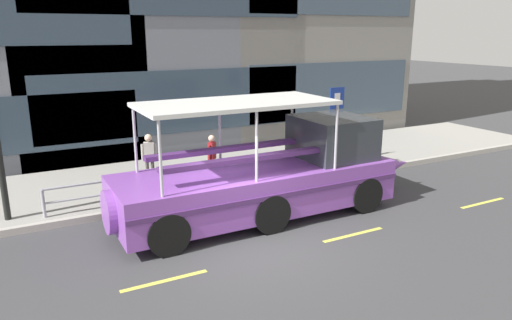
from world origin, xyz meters
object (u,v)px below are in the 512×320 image
object	(u,v)px
parking_sign	(336,113)
pedestrian_mid_right	(149,155)
pedestrian_near_bow	(301,136)
pedestrian_mid_left	(212,154)
duck_tour_boat	(275,176)

from	to	relation	value
parking_sign	pedestrian_mid_right	bearing A→B (deg)	174.97
pedestrian_mid_right	pedestrian_near_bow	bearing A→B (deg)	1.99
pedestrian_near_bow	pedestrian_mid_left	world-z (taller)	pedestrian_near_bow
parking_sign	pedestrian_mid_right	distance (m)	6.72
parking_sign	pedestrian_mid_left	xyz separation A→B (m)	(-4.77, 0.05, -0.96)
pedestrian_near_bow	pedestrian_mid_left	distance (m)	3.91
pedestrian_near_bow	pedestrian_mid_left	bearing A→B (deg)	-169.21
parking_sign	pedestrian_mid_left	world-z (taller)	parking_sign
parking_sign	pedestrian_mid_left	distance (m)	4.87
pedestrian_mid_left	pedestrian_mid_right	distance (m)	1.94
pedestrian_near_bow	pedestrian_mid_right	bearing A→B (deg)	-178.01
duck_tour_boat	pedestrian_mid_left	xyz separation A→B (m)	(-0.64, 2.85, 0.04)
pedestrian_near_bow	pedestrian_mid_right	size ratio (longest dim) A/B	0.97
pedestrian_mid_left	pedestrian_mid_right	world-z (taller)	pedestrian_mid_right
parking_sign	pedestrian_near_bow	world-z (taller)	parking_sign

